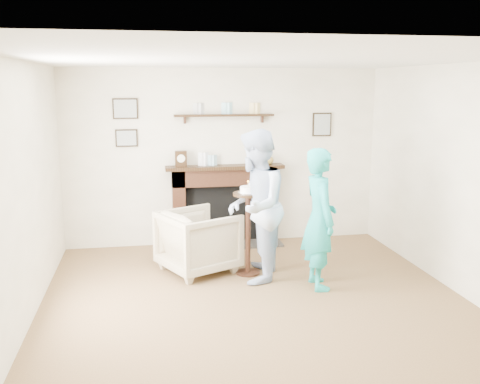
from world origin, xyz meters
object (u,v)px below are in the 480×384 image
object	(u,v)px
armchair	(199,271)
pedestal_table	(248,217)
woman	(318,286)
man	(255,279)

from	to	relation	value
armchair	pedestal_table	world-z (taller)	pedestal_table
armchair	woman	bearing A→B (deg)	-146.14
woman	man	bearing A→B (deg)	63.04
man	pedestal_table	size ratio (longest dim) A/B	1.54
man	woman	xyz separation A→B (m)	(0.66, -0.34, 0.00)
woman	pedestal_table	size ratio (longest dim) A/B	1.38
man	pedestal_table	bearing A→B (deg)	-150.62
armchair	pedestal_table	size ratio (longest dim) A/B	0.73
armchair	pedestal_table	xyz separation A→B (m)	(0.58, -0.20, 0.71)
woman	pedestal_table	xyz separation A→B (m)	(-0.71, 0.56, 0.71)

